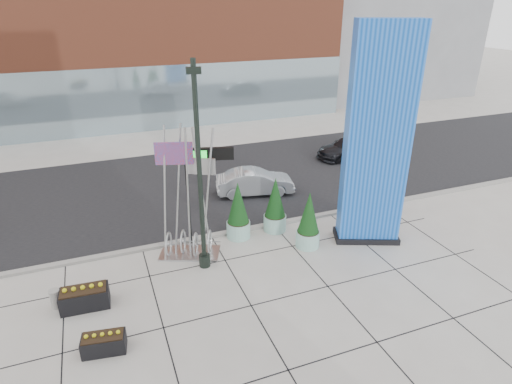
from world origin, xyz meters
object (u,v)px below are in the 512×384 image
object	(u,v)px
public_art_sculpture	(188,223)
overhead_street_sign	(204,161)
concrete_bollard	(56,299)
car_silver_mid	(255,182)
blue_pylon	(377,144)
lamp_post	(201,191)

from	to	relation	value
public_art_sculpture	overhead_street_sign	xyz separation A→B (m)	(0.95, 0.80, 2.24)
concrete_bollard	car_silver_mid	distance (m)	11.51
blue_pylon	lamp_post	size ratio (longest dim) A/B	1.14
lamp_post	car_silver_mid	bearing A→B (deg)	52.88
lamp_post	public_art_sculpture	size ratio (longest dim) A/B	1.45
blue_pylon	lamp_post	bearing A→B (deg)	-161.72
concrete_bollard	car_silver_mid	world-z (taller)	car_silver_mid
blue_pylon	overhead_street_sign	distance (m)	6.96
concrete_bollard	car_silver_mid	xyz separation A→B (m)	(9.65, 6.27, 0.34)
overhead_street_sign	car_silver_mid	world-z (taller)	overhead_street_sign
blue_pylon	car_silver_mid	size ratio (longest dim) A/B	2.19
lamp_post	concrete_bollard	size ratio (longest dim) A/B	11.55
lamp_post	car_silver_mid	distance (m)	7.56
overhead_street_sign	car_silver_mid	xyz separation A→B (m)	(3.67, 3.81, -3.00)
public_art_sculpture	car_silver_mid	distance (m)	6.57
lamp_post	car_silver_mid	world-z (taller)	lamp_post
blue_pylon	public_art_sculpture	bearing A→B (deg)	-169.56
blue_pylon	car_silver_mid	world-z (taller)	blue_pylon
lamp_post	overhead_street_sign	bearing A→B (deg)	71.50
blue_pylon	concrete_bollard	size ratio (longest dim) A/B	13.17
blue_pylon	lamp_post	distance (m)	7.24
blue_pylon	concrete_bollard	distance (m)	13.11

